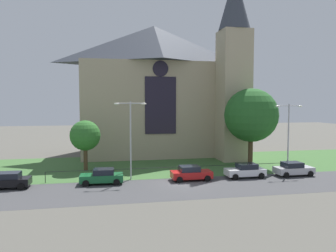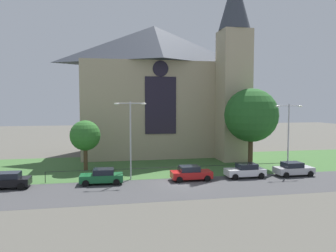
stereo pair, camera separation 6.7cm
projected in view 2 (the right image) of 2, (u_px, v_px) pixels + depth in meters
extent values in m
plane|color=#56544C|center=(165.00, 164.00, 42.99)|extent=(160.00, 160.00, 0.00)
cube|color=#424244|center=(188.00, 187.00, 31.23)|extent=(120.00, 8.00, 0.01)
cube|color=#3D6633|center=(168.00, 167.00, 41.03)|extent=(120.00, 20.00, 0.01)
cube|color=tan|center=(154.00, 110.00, 51.84)|extent=(22.00, 12.00, 14.00)
pyramid|color=#383D47|center=(154.00, 45.00, 51.14)|extent=(22.00, 12.00, 6.00)
cube|color=black|center=(161.00, 105.00, 45.86)|extent=(4.40, 0.16, 8.00)
cylinder|color=black|center=(161.00, 69.00, 45.51)|extent=(2.20, 0.15, 2.20)
cube|color=tan|center=(233.00, 96.00, 45.76)|extent=(4.00, 4.00, 18.00)
cone|color=#383D47|center=(235.00, 1.00, 44.85)|extent=(4.40, 4.40, 8.00)
cylinder|color=black|center=(178.00, 167.00, 35.57)|extent=(27.37, 0.05, 0.05)
cylinder|color=black|center=(45.00, 177.00, 33.01)|extent=(0.07, 0.07, 1.10)
cylinder|color=black|center=(114.00, 175.00, 34.31)|extent=(0.06, 0.07, 1.10)
cylinder|color=black|center=(178.00, 172.00, 35.61)|extent=(0.07, 0.07, 1.10)
cylinder|color=black|center=(237.00, 170.00, 36.91)|extent=(0.06, 0.07, 1.10)
cylinder|color=black|center=(292.00, 167.00, 38.21)|extent=(0.07, 0.07, 1.10)
cylinder|color=#4C3823|center=(250.00, 151.00, 41.66)|extent=(0.59, 0.59, 3.97)
sphere|color=#235B23|center=(251.00, 115.00, 41.34)|extent=(6.76, 6.76, 6.76)
cylinder|color=#4C3823|center=(86.00, 158.00, 39.24)|extent=(0.48, 0.48, 2.82)
sphere|color=#2D6B28|center=(85.00, 135.00, 39.05)|extent=(3.62, 3.62, 3.62)
cylinder|color=#B2B2B7|center=(131.00, 141.00, 34.29)|extent=(0.16, 0.16, 8.21)
cylinder|color=#B2B2B7|center=(123.00, 103.00, 33.88)|extent=(1.40, 0.10, 0.10)
cylinder|color=#B2B2B7|center=(137.00, 103.00, 34.15)|extent=(1.40, 0.10, 0.10)
ellipsoid|color=white|center=(117.00, 104.00, 33.75)|extent=(0.57, 0.26, 0.20)
ellipsoid|color=white|center=(144.00, 104.00, 34.29)|extent=(0.57, 0.26, 0.20)
cylinder|color=#B2B2B7|center=(288.00, 138.00, 37.74)|extent=(0.16, 0.16, 7.93)
cylinder|color=#B2B2B7|center=(284.00, 106.00, 37.34)|extent=(1.40, 0.10, 0.10)
cylinder|color=#B2B2B7|center=(295.00, 106.00, 37.61)|extent=(1.40, 0.10, 0.10)
ellipsoid|color=white|center=(278.00, 106.00, 37.22)|extent=(0.57, 0.26, 0.20)
ellipsoid|color=white|center=(300.00, 106.00, 37.75)|extent=(0.57, 0.26, 0.20)
cube|color=black|center=(7.00, 182.00, 30.90)|extent=(4.23, 1.86, 0.70)
cube|color=black|center=(9.00, 175.00, 30.89)|extent=(2.02, 1.63, 0.55)
cylinder|color=black|center=(21.00, 187.00, 30.29)|extent=(0.64, 0.23, 0.64)
cylinder|color=black|center=(26.00, 182.00, 32.06)|extent=(0.64, 0.23, 0.64)
cube|color=#196033|center=(102.00, 178.00, 32.60)|extent=(4.27, 1.96, 0.70)
cube|color=black|center=(104.00, 171.00, 32.58)|extent=(2.06, 1.68, 0.55)
cylinder|color=black|center=(86.00, 183.00, 31.51)|extent=(0.65, 0.24, 0.64)
cylinder|color=black|center=(87.00, 179.00, 33.28)|extent=(0.65, 0.24, 0.64)
cylinder|color=black|center=(117.00, 182.00, 31.95)|extent=(0.65, 0.24, 0.64)
cylinder|color=black|center=(117.00, 178.00, 33.73)|extent=(0.65, 0.24, 0.64)
cube|color=#B21919|center=(191.00, 174.00, 34.12)|extent=(4.21, 1.81, 0.70)
cube|color=black|center=(189.00, 169.00, 34.04)|extent=(2.01, 1.61, 0.55)
cylinder|color=black|center=(202.00, 175.00, 35.31)|extent=(0.64, 0.22, 0.64)
cylinder|color=black|center=(207.00, 178.00, 33.54)|extent=(0.64, 0.22, 0.64)
cylinder|color=black|center=(176.00, 176.00, 34.74)|extent=(0.64, 0.22, 0.64)
cylinder|color=black|center=(179.00, 180.00, 32.98)|extent=(0.64, 0.22, 0.64)
cube|color=silver|center=(245.00, 172.00, 35.38)|extent=(4.20, 1.81, 0.70)
cube|color=black|center=(247.00, 166.00, 35.38)|extent=(2.00, 1.60, 0.55)
cylinder|color=black|center=(235.00, 177.00, 34.24)|extent=(0.64, 0.22, 0.64)
cylinder|color=black|center=(229.00, 173.00, 36.00)|extent=(0.64, 0.22, 0.64)
cylinder|color=black|center=(261.00, 176.00, 34.80)|extent=(0.64, 0.22, 0.64)
cylinder|color=black|center=(254.00, 172.00, 36.57)|extent=(0.64, 0.22, 0.64)
cube|color=#B7B7BC|center=(294.00, 170.00, 36.29)|extent=(4.22, 1.86, 0.70)
cube|color=black|center=(292.00, 165.00, 36.21)|extent=(2.02, 1.63, 0.55)
cylinder|color=black|center=(301.00, 171.00, 37.49)|extent=(0.64, 0.23, 0.64)
cylinder|color=black|center=(310.00, 174.00, 35.73)|extent=(0.64, 0.23, 0.64)
cylinder|color=black|center=(277.00, 172.00, 36.90)|extent=(0.64, 0.23, 0.64)
cylinder|color=black|center=(286.00, 175.00, 35.14)|extent=(0.64, 0.23, 0.64)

